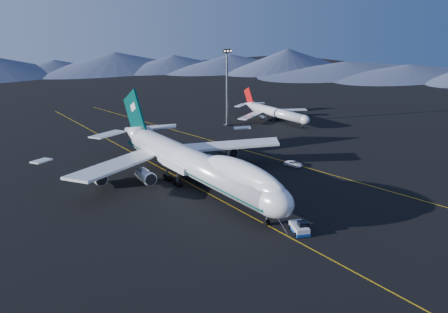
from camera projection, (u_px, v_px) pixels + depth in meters
ground at (196, 187)px, 118.64m from camera, size 500.00×500.00×0.00m
taxiway_line_main at (196, 187)px, 118.64m from camera, size 0.25×220.00×0.01m
taxiway_line_side at (266, 156)px, 142.90m from camera, size 28.08×198.09×0.01m
boeing_747 at (195, 163)px, 117.00m from camera, size 59.62×72.43×19.37m
pushback_tug at (299, 229)px, 94.44m from camera, size 4.54×5.89×2.29m
second_jet at (275, 112)px, 187.07m from camera, size 33.02×37.30×10.62m
service_van at (294, 164)px, 133.68m from camera, size 3.38×5.49×1.42m
floodlight_mast at (227, 87)px, 176.71m from camera, size 3.35×2.51×27.10m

